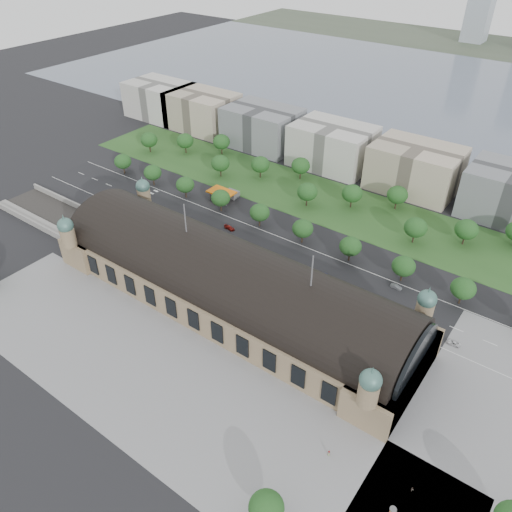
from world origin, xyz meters
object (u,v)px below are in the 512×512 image
Objects in this scene: traffic_car_4 at (325,274)px; parked_car_1 at (175,230)px; traffic_car_2 at (197,235)px; pedestrian_2 at (412,489)px; parked_car_6 at (210,253)px; bus_mid at (293,276)px; parked_car_3 at (183,237)px; parked_car_0 at (136,213)px; parked_car_5 at (184,235)px; pedestrian_0 at (329,453)px; petrol_station at (227,193)px; traffic_car_6 at (453,343)px; parked_car_4 at (197,240)px; traffic_car_5 at (396,287)px; bus_east at (315,286)px; parked_car_2 at (151,226)px; bus_west at (234,243)px; traffic_car_3 at (229,228)px; advertising_column at (392,512)px.

parked_car_1 is (-74.51, -12.22, 0.07)m from traffic_car_4.
traffic_car_2 is 2.93× the size of pedestrian_2.
bus_mid is (39.51, 6.00, 1.03)m from parked_car_6.
parked_car_3 is 58.33m from bus_mid.
parked_car_6 is at bearing 54.76° from parked_car_0.
pedestrian_0 reaches higher than parked_car_5.
petrol_station is at bearing -176.30° from parked_car_6.
petrol_station is 3.01× the size of parked_car_6.
traffic_car_6 is 1.12× the size of parked_car_4.
parked_car_6 is (52.15, -4.00, 0.03)m from parked_car_0.
traffic_car_5 is 80.63m from parked_car_6.
bus_east is 6.43× the size of pedestrian_0.
traffic_car_5 is at bearing -10.08° from petrol_station.
bus_east is 7.25× the size of pedestrian_2.
parked_car_4 is at bearing 59.15° from parked_car_0.
parked_car_4 is at bearing 56.77° from parked_car_1.
bus_mid is at bearing 32.46° from pedestrian_2.
traffic_car_6 is at bearing -11.36° from pedestrian_2.
bus_east reaches higher than parked_car_2.
petrol_station is at bearing 162.23° from parked_car_4.
bus_west is (-100.68, 2.44, 1.12)m from traffic_car_6.
parked_car_2 is (-86.41, -16.22, 0.02)m from traffic_car_4.
parked_car_6 is at bearing 47.87° from parked_car_1.
traffic_car_6 is at bearing 58.77° from parked_car_1.
traffic_car_3 is 47.91m from bus_mid.
parked_car_6 is at bearing -88.51° from traffic_car_6.
pedestrian_0 is (51.88, -61.43, -0.72)m from bus_mid.
traffic_car_2 is at bearing -92.55° from traffic_car_6.
parked_car_2 reaches higher than traffic_car_4.
parked_car_2 reaches higher than parked_car_0.
pedestrian_2 is (120.44, -72.55, 0.04)m from traffic_car_3.
traffic_car_4 is 0.94× the size of parked_car_6.
parked_car_5 is (-13.39, -17.03, -0.11)m from traffic_car_3.
parked_car_1 is 12.55m from parked_car_2.
pedestrian_0 reaches higher than parked_car_3.
traffic_car_3 is 37.85m from parked_car_2.
traffic_car_3 is (20.09, -23.25, -2.12)m from petrol_station.
parked_car_6 is (14.49, -7.29, -0.03)m from traffic_car_2.
parked_car_3 is 0.87× the size of parked_car_4.
pedestrian_2 is (109.86, -62.52, -0.92)m from bus_west.
parked_car_0 is at bearing 88.09° from bus_east.
parked_car_6 reaches higher than parked_car_3.
traffic_car_6 is at bearing 62.19° from parked_car_3.
petrol_station is 75.94m from bus_mid.
advertising_column is at bearing 37.73° from parked_car_5.
traffic_car_2 is 1.31× the size of parked_car_0.
bus_mid reaches higher than parked_car_2.
petrol_station reaches higher than bus_mid.
pedestrian_2 is at bearing 41.37° from parked_car_5.
bus_east reaches higher than traffic_car_4.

